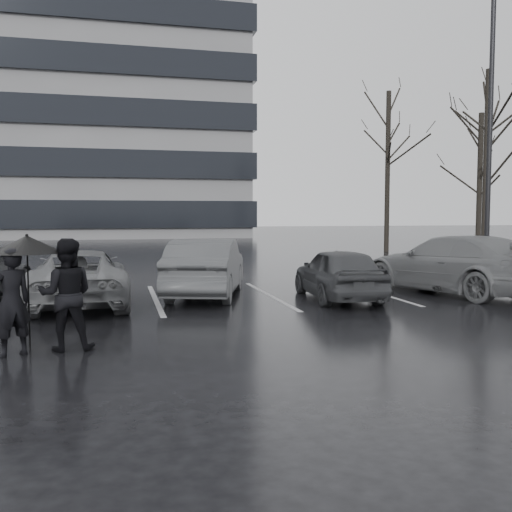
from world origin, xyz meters
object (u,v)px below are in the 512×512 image
at_px(car_main, 338,273).
at_px(tree_east, 486,167).
at_px(car_west_a, 206,267).
at_px(car_west_b, 79,277).
at_px(pedestrian_left, 11,302).
at_px(tree_ne, 480,184).
at_px(tree_north, 388,172).
at_px(lamp_post, 490,145).
at_px(pedestrian_right, 66,294).
at_px(car_east, 453,264).

xyz_separation_m(car_main, tree_east, (9.97, 8.48, 3.38)).
distance_m(car_west_a, car_west_b, 3.03).
bearing_deg(car_main, pedestrian_left, 35.62).
distance_m(tree_ne, tree_north, 4.67).
xyz_separation_m(pedestrian_left, tree_north, (15.53, 19.49, 3.48)).
height_order(lamp_post, tree_north, lamp_post).
bearing_deg(tree_ne, car_main, -134.97).
distance_m(car_main, car_west_a, 3.23).
distance_m(car_west_b, pedestrian_right, 4.34).
height_order(car_east, lamp_post, lamp_post).
distance_m(lamp_post, tree_ne, 9.50).
xyz_separation_m(car_main, car_west_b, (-5.91, 0.53, -0.00)).
xyz_separation_m(lamp_post, tree_east, (2.69, 3.91, -0.37)).
bearing_deg(car_east, tree_ne, -144.51).
bearing_deg(car_main, car_west_a, -18.79).
bearing_deg(pedestrian_left, car_west_b, -128.02).
height_order(car_main, pedestrian_left, pedestrian_left).
relative_size(car_west_b, tree_ne, 0.63).
distance_m(car_west_b, tree_east, 18.08).
distance_m(car_main, tree_north, 18.26).
bearing_deg(tree_east, tree_north, 98.13).
height_order(car_west_b, tree_east, tree_east).
xyz_separation_m(lamp_post, tree_ne, (5.19, 7.91, -0.87)).
bearing_deg(tree_north, pedestrian_left, -128.54).
xyz_separation_m(pedestrian_left, tree_ne, (19.03, 16.49, 2.73)).
height_order(lamp_post, tree_east, lamp_post).
distance_m(pedestrian_right, lamp_post, 15.96).
height_order(car_main, car_east, car_east).
relative_size(car_west_b, car_east, 0.87).
bearing_deg(lamp_post, car_east, -133.38).
bearing_deg(car_west_b, lamp_post, -164.62).
relative_size(pedestrian_left, lamp_post, 0.16).
relative_size(car_east, pedestrian_right, 3.08).
height_order(pedestrian_right, tree_ne, tree_ne).
bearing_deg(lamp_post, tree_east, 55.46).
distance_m(tree_east, tree_ne, 4.74).
distance_m(car_east, pedestrian_left, 10.68).
xyz_separation_m(car_main, car_west_a, (-2.97, 1.26, 0.09)).
relative_size(car_main, tree_ne, 0.52).
bearing_deg(pedestrian_left, pedestrian_right, 165.64).
relative_size(pedestrian_left, tree_ne, 0.22).
height_order(car_west_b, tree_ne, tree_ne).
height_order(car_east, tree_east, tree_east).
distance_m(car_west_a, tree_north, 18.91).
bearing_deg(car_east, pedestrian_left, 6.35).
xyz_separation_m(car_main, lamp_post, (7.28, 4.58, 3.75)).
bearing_deg(pedestrian_right, car_main, -144.78).
xyz_separation_m(pedestrian_right, tree_ne, (18.30, 16.29, 2.67)).
bearing_deg(car_main, tree_ne, -130.81).
distance_m(car_main, car_west_b, 5.94).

